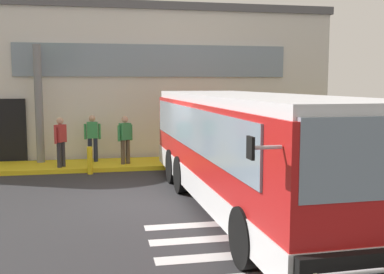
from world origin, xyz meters
The scene contains 10 objects.
ground_plane centered at (0.00, 0.00, -0.01)m, with size 80.00×90.00×0.02m, color #2B2B2D.
bay_paint_stripes centered at (2.00, -4.20, 0.00)m, with size 4.40×3.96×0.01m.
terminal_building centered at (-0.66, 11.52, 2.99)m, with size 18.06×13.80×6.01m.
boarding_curb centered at (0.00, 4.80, 0.07)m, with size 20.26×2.00×0.15m, color yellow.
entry_support_column centered at (-3.19, 5.40, 2.23)m, with size 0.28×0.28×4.16m, color slate.
bus_main_foreground centered at (2.30, -1.41, 1.33)m, with size 3.02×10.78×2.70m.
passenger_near_column centered at (-2.39, 4.26, 1.08)m, with size 0.39×0.50×1.68m.
passenger_by_doorway centered at (-1.36, 5.16, 1.08)m, with size 0.59×0.23×1.68m.
passenger_at_curb_edge centered at (-0.24, 4.45, 1.08)m, with size 0.52×0.38×1.68m.
safety_bollard_yellow centered at (-1.43, 3.60, 0.45)m, with size 0.18×0.18×0.90m, color yellow.
Camera 1 is at (-1.00, -11.49, 2.95)m, focal length 42.85 mm.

